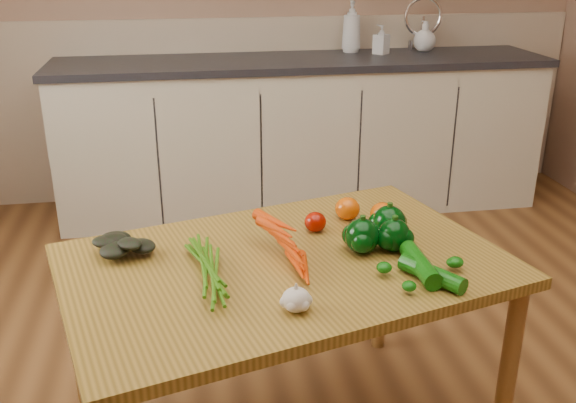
{
  "coord_description": "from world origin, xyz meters",
  "views": [
    {
      "loc": [
        -0.5,
        -1.47,
        1.5
      ],
      "look_at": [
        -0.18,
        0.4,
        0.74
      ],
      "focal_mm": 40.0,
      "sensor_mm": 36.0,
      "label": 1
    }
  ],
  "objects_px": {
    "zucchini_a": "(420,265)",
    "pepper_b": "(389,223)",
    "tomato_c": "(383,214)",
    "table": "(285,283)",
    "soap_bottle_a": "(352,27)",
    "garlic_bulb": "(296,300)",
    "leafy_greens": "(127,239)",
    "tomato_a": "(315,222)",
    "zucchini_b": "(432,274)",
    "carrot_bunch": "(262,255)",
    "soap_bottle_b": "(381,39)",
    "tomato_b": "(347,208)",
    "pepper_a": "(362,236)",
    "pepper_c": "(394,235)",
    "soap_bottle_c": "(425,36)"
  },
  "relations": [
    {
      "from": "soap_bottle_a",
      "to": "tomato_a",
      "type": "xyz_separation_m",
      "value": [
        -0.64,
        -2.02,
        -0.36
      ]
    },
    {
      "from": "soap_bottle_c",
      "to": "garlic_bulb",
      "type": "height_order",
      "value": "soap_bottle_c"
    },
    {
      "from": "zucchini_a",
      "to": "tomato_a",
      "type": "bearing_deg",
      "value": 125.09
    },
    {
      "from": "pepper_b",
      "to": "soap_bottle_a",
      "type": "bearing_deg",
      "value": 78.53
    },
    {
      "from": "pepper_c",
      "to": "carrot_bunch",
      "type": "bearing_deg",
      "value": -175.56
    },
    {
      "from": "soap_bottle_a",
      "to": "zucchini_b",
      "type": "relative_size",
      "value": 1.52
    },
    {
      "from": "leafy_greens",
      "to": "tomato_b",
      "type": "xyz_separation_m",
      "value": [
        0.7,
        0.13,
        -0.01
      ]
    },
    {
      "from": "leafy_greens",
      "to": "pepper_c",
      "type": "xyz_separation_m",
      "value": [
        0.77,
        -0.11,
        0.0
      ]
    },
    {
      "from": "tomato_a",
      "to": "zucchini_b",
      "type": "bearing_deg",
      "value": -57.17
    },
    {
      "from": "pepper_c",
      "to": "tomato_a",
      "type": "distance_m",
      "value": 0.26
    },
    {
      "from": "leafy_greens",
      "to": "tomato_a",
      "type": "xyz_separation_m",
      "value": [
        0.57,
        0.06,
        -0.01
      ]
    },
    {
      "from": "leafy_greens",
      "to": "zucchini_a",
      "type": "relative_size",
      "value": 0.86
    },
    {
      "from": "carrot_bunch",
      "to": "tomato_a",
      "type": "height_order",
      "value": "tomato_a"
    },
    {
      "from": "leafy_greens",
      "to": "tomato_a",
      "type": "bearing_deg",
      "value": 5.53
    },
    {
      "from": "pepper_c",
      "to": "soap_bottle_a",
      "type": "bearing_deg",
      "value": 78.7
    },
    {
      "from": "table",
      "to": "soap_bottle_a",
      "type": "xyz_separation_m",
      "value": [
        0.76,
        2.21,
        0.46
      ]
    },
    {
      "from": "leafy_greens",
      "to": "zucchini_a",
      "type": "height_order",
      "value": "leafy_greens"
    },
    {
      "from": "soap_bottle_c",
      "to": "tomato_c",
      "type": "height_order",
      "value": "soap_bottle_c"
    },
    {
      "from": "zucchini_a",
      "to": "zucchini_b",
      "type": "height_order",
      "value": "zucchini_a"
    },
    {
      "from": "pepper_b",
      "to": "zucchini_a",
      "type": "relative_size",
      "value": 0.51
    },
    {
      "from": "pepper_b",
      "to": "zucchini_b",
      "type": "distance_m",
      "value": 0.28
    },
    {
      "from": "soap_bottle_b",
      "to": "tomato_c",
      "type": "bearing_deg",
      "value": 31.93
    },
    {
      "from": "carrot_bunch",
      "to": "zucchini_a",
      "type": "distance_m",
      "value": 0.44
    },
    {
      "from": "pepper_c",
      "to": "tomato_a",
      "type": "xyz_separation_m",
      "value": [
        -0.2,
        0.17,
        -0.02
      ]
    },
    {
      "from": "soap_bottle_a",
      "to": "leafy_greens",
      "type": "bearing_deg",
      "value": -114.02
    },
    {
      "from": "tomato_c",
      "to": "zucchini_b",
      "type": "height_order",
      "value": "tomato_c"
    },
    {
      "from": "table",
      "to": "leafy_greens",
      "type": "height_order",
      "value": "leafy_greens"
    },
    {
      "from": "pepper_b",
      "to": "tomato_c",
      "type": "xyz_separation_m",
      "value": [
        0.01,
        0.11,
        -0.02
      ]
    },
    {
      "from": "pepper_a",
      "to": "tomato_a",
      "type": "relative_size",
      "value": 1.48
    },
    {
      "from": "pepper_a",
      "to": "tomato_c",
      "type": "height_order",
      "value": "pepper_a"
    },
    {
      "from": "pepper_c",
      "to": "zucchini_b",
      "type": "bearing_deg",
      "value": -78.81
    },
    {
      "from": "leafy_greens",
      "to": "tomato_c",
      "type": "height_order",
      "value": "leafy_greens"
    },
    {
      "from": "table",
      "to": "pepper_b",
      "type": "distance_m",
      "value": 0.37
    },
    {
      "from": "zucchini_a",
      "to": "pepper_b",
      "type": "bearing_deg",
      "value": 94.11
    },
    {
      "from": "tomato_c",
      "to": "table",
      "type": "bearing_deg",
      "value": -150.24
    },
    {
      "from": "soap_bottle_b",
      "to": "garlic_bulb",
      "type": "bearing_deg",
      "value": 27.06
    },
    {
      "from": "soap_bottle_a",
      "to": "leafy_greens",
      "type": "relative_size",
      "value": 1.69
    },
    {
      "from": "garlic_bulb",
      "to": "carrot_bunch",
      "type": "bearing_deg",
      "value": 101.78
    },
    {
      "from": "carrot_bunch",
      "to": "soap_bottle_a",
      "type": "bearing_deg",
      "value": 54.35
    },
    {
      "from": "carrot_bunch",
      "to": "tomato_b",
      "type": "height_order",
      "value": "tomato_b"
    },
    {
      "from": "garlic_bulb",
      "to": "soap_bottle_a",
      "type": "bearing_deg",
      "value": 72.48
    },
    {
      "from": "soap_bottle_a",
      "to": "zucchini_a",
      "type": "xyz_separation_m",
      "value": [
        -0.41,
        -2.34,
        -0.36
      ]
    },
    {
      "from": "soap_bottle_a",
      "to": "garlic_bulb",
      "type": "distance_m",
      "value": 2.62
    },
    {
      "from": "pepper_a",
      "to": "tomato_a",
      "type": "distance_m",
      "value": 0.2
    },
    {
      "from": "garlic_bulb",
      "to": "zucchini_a",
      "type": "xyz_separation_m",
      "value": [
        0.37,
        0.13,
        -0.0
      ]
    },
    {
      "from": "pepper_b",
      "to": "pepper_c",
      "type": "distance_m",
      "value": 0.08
    },
    {
      "from": "leafy_greens",
      "to": "table",
      "type": "bearing_deg",
      "value": -16.02
    },
    {
      "from": "leafy_greens",
      "to": "pepper_c",
      "type": "relative_size",
      "value": 1.83
    },
    {
      "from": "table",
      "to": "garlic_bulb",
      "type": "distance_m",
      "value": 0.29
    },
    {
      "from": "leafy_greens",
      "to": "tomato_b",
      "type": "relative_size",
      "value": 2.17
    }
  ]
}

